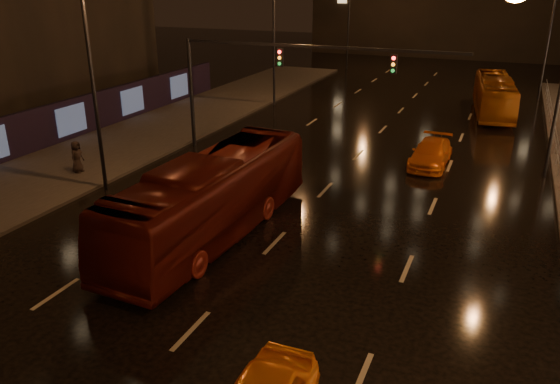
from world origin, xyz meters
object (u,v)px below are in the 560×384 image
at_px(taxi_far, 431,153).
at_px(pedestrian_c, 77,157).
at_px(bus_curb, 494,95).
at_px(bus_red, 213,197).

distance_m(taxi_far, pedestrian_c, 18.38).
bearing_deg(pedestrian_c, taxi_far, -67.86).
distance_m(bus_curb, taxi_far, 13.99).
height_order(bus_red, pedestrian_c, bus_red).
bearing_deg(bus_red, taxi_far, 63.67).
height_order(bus_curb, pedestrian_c, bus_curb).
relative_size(bus_curb, pedestrian_c, 6.05).
bearing_deg(taxi_far, pedestrian_c, -151.50).
bearing_deg(bus_red, bus_curb, 73.05).
xyz_separation_m(bus_red, pedestrian_c, (-9.80, 3.41, -0.63)).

